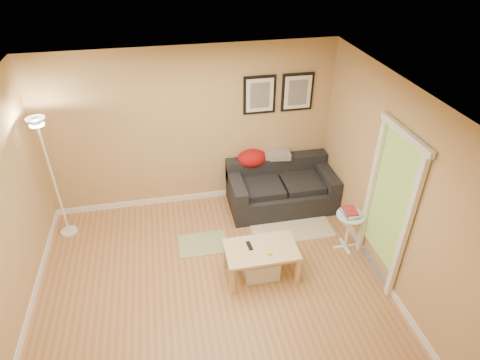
{
  "coord_description": "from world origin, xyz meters",
  "views": [
    {
      "loc": [
        -0.37,
        -3.7,
        4.11
      ],
      "look_at": [
        0.55,
        0.85,
        1.05
      ],
      "focal_mm": 30.42,
      "sensor_mm": 36.0,
      "label": 1
    }
  ],
  "objects_px": {
    "sofa": "(282,186)",
    "book_stack": "(350,212)",
    "storage_bin": "(261,267)",
    "floor_lamp": "(55,183)",
    "side_table": "(348,231)",
    "coffee_table": "(261,262)"
  },
  "relations": [
    {
      "from": "coffee_table",
      "to": "storage_bin",
      "type": "bearing_deg",
      "value": -19.5
    },
    {
      "from": "storage_bin",
      "to": "book_stack",
      "type": "height_order",
      "value": "book_stack"
    },
    {
      "from": "floor_lamp",
      "to": "coffee_table",
      "type": "bearing_deg",
      "value": -28.18
    },
    {
      "from": "sofa",
      "to": "storage_bin",
      "type": "relative_size",
      "value": 3.61
    },
    {
      "from": "book_stack",
      "to": "side_table",
      "type": "bearing_deg",
      "value": -65.9
    },
    {
      "from": "sofa",
      "to": "book_stack",
      "type": "xyz_separation_m",
      "value": [
        0.63,
        -1.17,
        0.27
      ]
    },
    {
      "from": "storage_bin",
      "to": "book_stack",
      "type": "bearing_deg",
      "value": 12.19
    },
    {
      "from": "storage_bin",
      "to": "side_table",
      "type": "relative_size",
      "value": 0.78
    },
    {
      "from": "coffee_table",
      "to": "book_stack",
      "type": "distance_m",
      "value": 1.43
    },
    {
      "from": "side_table",
      "to": "floor_lamp",
      "type": "distance_m",
      "value": 4.23
    },
    {
      "from": "storage_bin",
      "to": "side_table",
      "type": "bearing_deg",
      "value": 11.73
    },
    {
      "from": "side_table",
      "to": "floor_lamp",
      "type": "xyz_separation_m",
      "value": [
        -4.02,
        1.16,
        0.61
      ]
    },
    {
      "from": "sofa",
      "to": "side_table",
      "type": "xyz_separation_m",
      "value": [
        0.64,
        -1.18,
        -0.07
      ]
    },
    {
      "from": "coffee_table",
      "to": "storage_bin",
      "type": "xyz_separation_m",
      "value": [
        0.0,
        -0.0,
        -0.09
      ]
    },
    {
      "from": "sofa",
      "to": "floor_lamp",
      "type": "distance_m",
      "value": 3.42
    },
    {
      "from": "sofa",
      "to": "coffee_table",
      "type": "height_order",
      "value": "sofa"
    },
    {
      "from": "coffee_table",
      "to": "book_stack",
      "type": "relative_size",
      "value": 3.58
    },
    {
      "from": "book_stack",
      "to": "floor_lamp",
      "type": "bearing_deg",
      "value": 155.88
    },
    {
      "from": "sofa",
      "to": "book_stack",
      "type": "height_order",
      "value": "sofa"
    },
    {
      "from": "coffee_table",
      "to": "floor_lamp",
      "type": "relative_size",
      "value": 0.49
    },
    {
      "from": "sofa",
      "to": "coffee_table",
      "type": "xyz_separation_m",
      "value": [
        -0.71,
        -1.46,
        -0.14
      ]
    },
    {
      "from": "floor_lamp",
      "to": "book_stack",
      "type": "bearing_deg",
      "value": -15.93
    }
  ]
}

